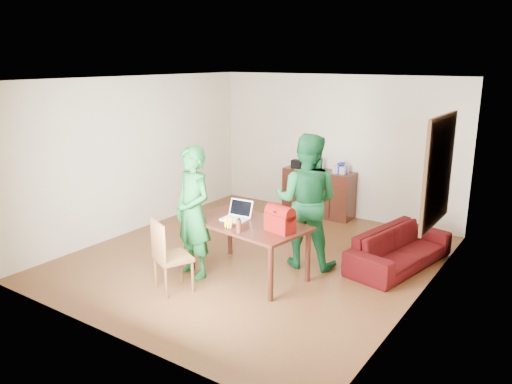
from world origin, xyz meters
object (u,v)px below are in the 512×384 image
Objects in this scene: person_near at (193,212)px; red_bag at (280,221)px; table at (248,229)px; sofa at (400,248)px; chair at (173,270)px; person_far at (306,201)px; laptop at (235,217)px; bottle at (239,225)px.

red_bag is (1.19, 0.35, -0.00)m from person_near.
red_bag is at bearing 32.14° from person_near.
table is 0.95× the size of sofa.
person_far is (1.03, 1.74, 0.70)m from chair.
laptop reaches higher than bottle.
person_near is 0.99× the size of sofa.
bottle is at bearing 59.02° from person_far.
bottle is (-0.35, -1.18, -0.11)m from person_far.
person_far is at bearing 106.04° from red_bag.
table is at bearing 143.72° from sofa.
table is 0.26m from laptop.
person_near is at bearing -138.43° from table.
table is 9.21× the size of bottle.
person_near reaches higher than chair.
person_far reaches higher than red_bag.
sofa is (1.88, 1.53, -0.55)m from laptop.
table is at bearing 108.95° from bottle.
table is 4.66× the size of laptop.
chair is 0.53× the size of sofa.
person_far reaches higher than table.
laptop reaches higher than sofa.
table is 0.91× the size of person_far.
sofa is at bearing 50.46° from table.
laptop reaches higher than chair.
red_bag is at bearing 156.54° from sofa.
table is 1.17m from chair.
red_bag reaches higher than chair.
laptop is at bearing 132.26° from bottle.
chair is 0.53× the size of person_near.
person_near is 9.57× the size of bottle.
chair is 2.57× the size of laptop.
laptop is 1.98× the size of bottle.
red_bag reaches higher than sofa.
table is 0.97m from person_far.
laptop is at bearing 33.87° from person_far.
person_near is 3.08m from sofa.
bottle is 0.54m from red_bag.
sofa is (2.30, 1.94, -0.65)m from person_near.
person_near is at bearing 32.47° from person_far.
bottle is at bearing 64.33° from chair.
person_near is 1.24m from red_bag.
person_far reaches higher than person_near.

